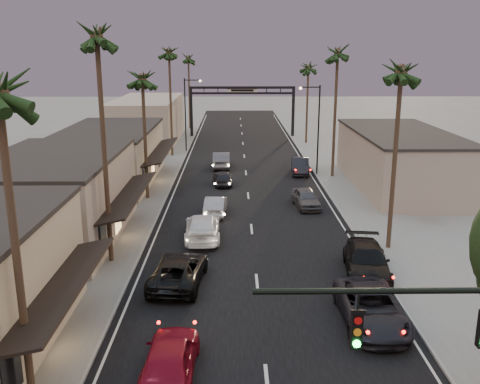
{
  "coord_description": "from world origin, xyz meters",
  "views": [
    {
      "loc": [
        -1.24,
        -7.95,
        12.29
      ],
      "look_at": [
        -0.81,
        28.87,
        2.5
      ],
      "focal_mm": 40.0,
      "sensor_mm": 36.0,
      "label": 1
    }
  ],
  "objects_px": {
    "palm_far": "(188,56)",
    "curbside_black": "(367,261)",
    "palm_rb": "(338,49)",
    "oncoming_red": "(170,358)",
    "palm_lb": "(96,29)",
    "curbside_near": "(371,307)",
    "palm_ld": "(169,49)",
    "palm_ra": "(402,65)",
    "streetlight_left": "(187,109)",
    "palm_lc": "(142,74)",
    "arch": "(242,99)",
    "streetlight_right": "(316,123)",
    "oncoming_pickup": "(179,271)",
    "oncoming_silver": "(216,205)",
    "palm_rc": "(308,65)"
  },
  "relations": [
    {
      "from": "palm_far",
      "to": "curbside_black",
      "type": "height_order",
      "value": "palm_far"
    },
    {
      "from": "palm_rb",
      "to": "oncoming_red",
      "type": "relative_size",
      "value": 2.85
    },
    {
      "from": "palm_lb",
      "to": "palm_far",
      "type": "xyz_separation_m",
      "value": [
        0.3,
        56.0,
        -1.94
      ]
    },
    {
      "from": "oncoming_red",
      "to": "curbside_near",
      "type": "xyz_separation_m",
      "value": [
        8.8,
        4.12,
        -0.03
      ]
    },
    {
      "from": "palm_ld",
      "to": "palm_far",
      "type": "bearing_deg",
      "value": 89.25
    },
    {
      "from": "palm_ra",
      "to": "curbside_near",
      "type": "bearing_deg",
      "value": -110.22
    },
    {
      "from": "streetlight_left",
      "to": "oncoming_red",
      "type": "distance_m",
      "value": 48.02
    },
    {
      "from": "palm_rb",
      "to": "palm_far",
      "type": "relative_size",
      "value": 1.08
    },
    {
      "from": "oncoming_red",
      "to": "palm_lc",
      "type": "bearing_deg",
      "value": -77.75
    },
    {
      "from": "palm_ra",
      "to": "palm_far",
      "type": "bearing_deg",
      "value": 107.38
    },
    {
      "from": "palm_lc",
      "to": "curbside_near",
      "type": "xyz_separation_m",
      "value": [
        13.67,
        -21.58,
        -9.65
      ]
    },
    {
      "from": "streetlight_left",
      "to": "curbside_near",
      "type": "bearing_deg",
      "value": -74.61
    },
    {
      "from": "arch",
      "to": "palm_rb",
      "type": "xyz_separation_m",
      "value": [
        8.6,
        -26.0,
        6.88
      ]
    },
    {
      "from": "arch",
      "to": "palm_lb",
      "type": "height_order",
      "value": "palm_lb"
    },
    {
      "from": "streetlight_right",
      "to": "palm_lc",
      "type": "relative_size",
      "value": 0.74
    },
    {
      "from": "arch",
      "to": "palm_rb",
      "type": "height_order",
      "value": "palm_rb"
    },
    {
      "from": "streetlight_left",
      "to": "palm_ld",
      "type": "xyz_separation_m",
      "value": [
        -1.68,
        -3.0,
        7.09
      ]
    },
    {
      "from": "palm_ld",
      "to": "palm_far",
      "type": "relative_size",
      "value": 1.08
    },
    {
      "from": "palm_rb",
      "to": "oncoming_pickup",
      "type": "height_order",
      "value": "palm_rb"
    },
    {
      "from": "palm_lb",
      "to": "curbside_near",
      "type": "bearing_deg",
      "value": -29.0
    },
    {
      "from": "curbside_near",
      "to": "palm_ra",
      "type": "bearing_deg",
      "value": 70.2
    },
    {
      "from": "oncoming_red",
      "to": "oncoming_pickup",
      "type": "distance_m",
      "value": 8.57
    },
    {
      "from": "streetlight_left",
      "to": "curbside_near",
      "type": "height_order",
      "value": "streetlight_left"
    },
    {
      "from": "palm_rb",
      "to": "palm_ld",
      "type": "bearing_deg",
      "value": 147.4
    },
    {
      "from": "oncoming_red",
      "to": "oncoming_pickup",
      "type": "height_order",
      "value": "oncoming_red"
    },
    {
      "from": "arch",
      "to": "palm_rb",
      "type": "relative_size",
      "value": 1.07
    },
    {
      "from": "arch",
      "to": "oncoming_red",
      "type": "height_order",
      "value": "arch"
    },
    {
      "from": "palm_rb",
      "to": "palm_lb",
      "type": "bearing_deg",
      "value": -128.02
    },
    {
      "from": "oncoming_silver",
      "to": "palm_far",
      "type": "bearing_deg",
      "value": -80.17
    },
    {
      "from": "palm_lb",
      "to": "streetlight_right",
      "type": "bearing_deg",
      "value": 55.99
    },
    {
      "from": "palm_lb",
      "to": "arch",
      "type": "bearing_deg",
      "value": 79.84
    },
    {
      "from": "palm_lc",
      "to": "oncoming_silver",
      "type": "distance_m",
      "value": 12.23
    },
    {
      "from": "oncoming_silver",
      "to": "palm_ra",
      "type": "bearing_deg",
      "value": 148.9
    },
    {
      "from": "palm_ld",
      "to": "curbside_black",
      "type": "distance_m",
      "value": 39.75
    },
    {
      "from": "palm_ra",
      "to": "streetlight_left",
      "type": "bearing_deg",
      "value": 114.54
    },
    {
      "from": "streetlight_right",
      "to": "curbside_black",
      "type": "relative_size",
      "value": 1.55
    },
    {
      "from": "palm_lc",
      "to": "palm_ld",
      "type": "bearing_deg",
      "value": 90.0
    },
    {
      "from": "streetlight_left",
      "to": "oncoming_red",
      "type": "xyz_separation_m",
      "value": [
        3.19,
        -47.7,
        -4.48
      ]
    },
    {
      "from": "arch",
      "to": "streetlight_left",
      "type": "xyz_separation_m",
      "value": [
        -6.92,
        -12.0,
        -0.2
      ]
    },
    {
      "from": "palm_ld",
      "to": "curbside_black",
      "type": "height_order",
      "value": "palm_ld"
    },
    {
      "from": "streetlight_left",
      "to": "palm_rc",
      "type": "xyz_separation_m",
      "value": [
        15.52,
        6.0,
        5.14
      ]
    },
    {
      "from": "palm_rb",
      "to": "streetlight_right",
      "type": "bearing_deg",
      "value": 149.24
    },
    {
      "from": "palm_ra",
      "to": "palm_rb",
      "type": "height_order",
      "value": "palm_rb"
    },
    {
      "from": "palm_lb",
      "to": "palm_rb",
      "type": "xyz_separation_m",
      "value": [
        17.2,
        22.0,
        -0.97
      ]
    },
    {
      "from": "arch",
      "to": "oncoming_silver",
      "type": "relative_size",
      "value": 3.49
    },
    {
      "from": "streetlight_right",
      "to": "palm_lc",
      "type": "height_order",
      "value": "palm_lc"
    },
    {
      "from": "arch",
      "to": "palm_ld",
      "type": "distance_m",
      "value": 18.61
    },
    {
      "from": "arch",
      "to": "palm_rc",
      "type": "xyz_separation_m",
      "value": [
        8.6,
        -6.0,
        4.94
      ]
    },
    {
      "from": "oncoming_pickup",
      "to": "palm_rb",
      "type": "bearing_deg",
      "value": -111.57
    },
    {
      "from": "palm_rc",
      "to": "oncoming_pickup",
      "type": "distance_m",
      "value": 47.93
    }
  ]
}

